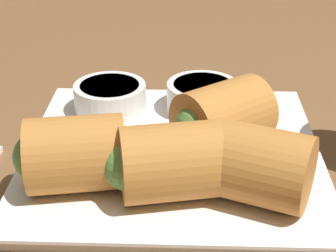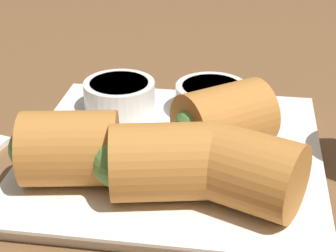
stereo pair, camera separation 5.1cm
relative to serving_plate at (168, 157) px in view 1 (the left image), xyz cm
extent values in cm
cube|color=brown|center=(0.45, -1.98, -1.76)|extent=(180.00, 140.00, 2.00)
cube|color=white|center=(0.00, 0.00, -0.16)|extent=(26.16, 25.66, 1.20)
cube|color=white|center=(0.00, 0.00, 0.59)|extent=(27.21, 26.69, 0.30)
cylinder|color=#B77533|center=(-7.24, -6.20, 3.87)|extent=(8.79, 7.49, 6.26)
sphere|color=#56843D|center=(-10.18, -6.70, 3.87)|extent=(4.07, 4.07, 4.07)
cylinder|color=#B77533|center=(7.41, -7.46, 3.87)|extent=(9.63, 8.76, 6.26)
sphere|color=#B23D2D|center=(4.65, -6.33, 3.87)|extent=(4.07, 4.07, 4.07)
cylinder|color=#B77533|center=(5.03, 0.86, 3.87)|extent=(10.03, 9.75, 6.26)
sphere|color=#56843D|center=(2.67, -0.96, 3.87)|extent=(4.07, 4.07, 4.07)
cylinder|color=#B77533|center=(0.03, -7.16, 3.87)|extent=(8.92, 7.68, 6.26)
sphere|color=#56843D|center=(-2.89, -7.75, 3.87)|extent=(4.07, 4.07, 4.07)
cylinder|color=silver|center=(3.31, 8.24, 2.28)|extent=(7.46, 7.46, 3.07)
cylinder|color=maroon|center=(3.31, 8.24, 3.54)|extent=(6.12, 6.12, 0.55)
cylinder|color=silver|center=(-6.29, 7.64, 2.28)|extent=(7.46, 7.46, 3.07)
cylinder|color=#477038|center=(-6.29, 7.64, 3.54)|extent=(6.12, 6.12, 0.55)
camera|label=1|loc=(1.59, -44.75, 27.33)|focal=60.00mm
camera|label=2|loc=(6.62, -44.28, 27.33)|focal=60.00mm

